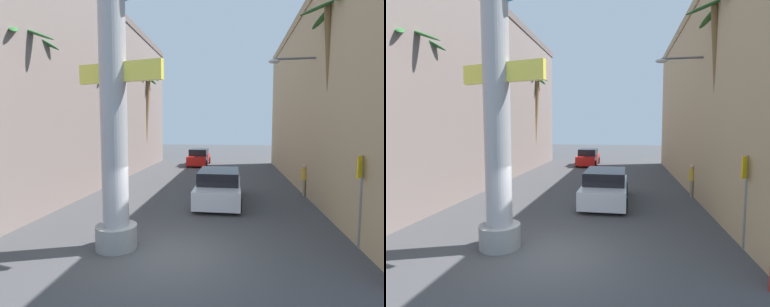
{
  "view_description": "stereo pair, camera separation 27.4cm",
  "coord_description": "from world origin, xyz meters",
  "views": [
    {
      "loc": [
        1.82,
        -7.94,
        3.65
      ],
      "look_at": [
        0.0,
        5.18,
        2.46
      ],
      "focal_mm": 28.0,
      "sensor_mm": 36.0,
      "label": 1
    },
    {
      "loc": [
        2.09,
        -7.9,
        3.65
      ],
      "look_at": [
        0.0,
        5.18,
        2.46
      ],
      "focal_mm": 28.0,
      "sensor_mm": 36.0,
      "label": 2
    }
  ],
  "objects": [
    {
      "name": "pedestrian_mid_right",
      "position": [
        5.55,
        8.31,
        0.98
      ],
      "size": [
        0.4,
        0.4,
        1.68
      ],
      "color": "gray",
      "rests_on": "ground"
    },
    {
      "name": "building_left",
      "position": [
        -9.33,
        10.1,
        5.76
      ],
      "size": [
        7.21,
        27.95,
        11.51
      ],
      "color": "slate",
      "rests_on": "ground"
    },
    {
      "name": "palm_tree_near_right",
      "position": [
        5.84,
        5.06,
        5.82
      ],
      "size": [
        3.22,
        3.12,
        8.69
      ],
      "color": "brown",
      "rests_on": "ground"
    },
    {
      "name": "car_far",
      "position": [
        -1.42,
        20.22,
        0.73
      ],
      "size": [
        1.93,
        4.39,
        1.56
      ],
      "color": "black",
      "rests_on": "ground"
    },
    {
      "name": "palm_tree_near_left",
      "position": [
        -6.53,
        2.68,
        4.68
      ],
      "size": [
        3.48,
        3.4,
        7.59
      ],
      "color": "brown",
      "rests_on": "ground"
    },
    {
      "name": "palm_tree_mid_left",
      "position": [
        -6.32,
        9.14,
        4.44
      ],
      "size": [
        2.63,
        2.67,
        6.8
      ],
      "color": "brown",
      "rests_on": "ground"
    },
    {
      "name": "street_lamp",
      "position": [
        5.58,
        7.11,
        4.28
      ],
      "size": [
        2.65,
        0.28,
        7.02
      ],
      "color": "#59595E",
      "rests_on": "ground"
    },
    {
      "name": "ground_plane",
      "position": [
        0.0,
        10.0,
        0.0
      ],
      "size": [
        85.34,
        85.34,
        0.0
      ],
      "primitive_type": "plane",
      "color": "#424244"
    },
    {
      "name": "neon_sign_pole",
      "position": [
        -1.63,
        0.42,
        4.66
      ],
      "size": [
        3.08,
        1.23,
        10.23
      ],
      "color": "#9E9EA3",
      "rests_on": "ground"
    },
    {
      "name": "crossing_sign",
      "position": [
        5.6,
        1.38,
        1.85
      ],
      "size": [
        0.47,
        0.47,
        2.83
      ],
      "color": "slate",
      "rests_on": "ground"
    },
    {
      "name": "car_lead",
      "position": [
        1.14,
        6.47,
        0.74
      ],
      "size": [
        2.17,
        4.96,
        1.56
      ],
      "color": "black",
      "rests_on": "ground"
    },
    {
      "name": "building_right",
      "position": [
        9.33,
        10.74,
        5.2
      ],
      "size": [
        7.61,
        24.23,
        10.38
      ],
      "color": "tan",
      "rests_on": "ground"
    },
    {
      "name": "palm_tree_far_left",
      "position": [
        -5.92,
        17.93,
        4.91
      ],
      "size": [
        2.85,
        2.76,
        8.27
      ],
      "color": "brown",
      "rests_on": "ground"
    }
  ]
}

